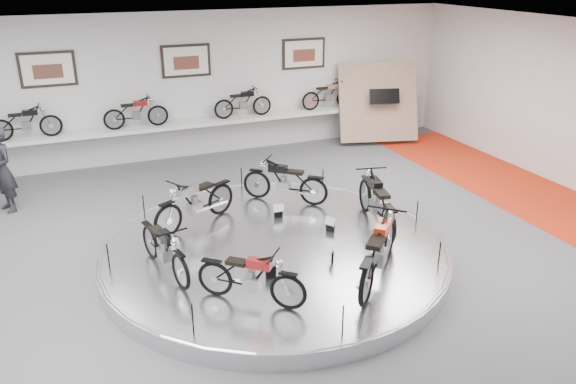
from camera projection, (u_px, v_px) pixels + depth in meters
name	position (u px, v px, depth m)	size (l,w,h in m)	color
floor	(281.00, 266.00, 10.29)	(16.00, 16.00, 0.00)	#4D4D4F
ceiling	(280.00, 42.00, 8.78)	(16.00, 16.00, 0.00)	white
wall_back	(187.00, 86.00, 15.53)	(16.00, 16.00, 0.00)	silver
orange_carpet_strip	(560.00, 209.00, 12.68)	(2.40, 12.60, 0.01)	red
dado_band	(191.00, 137.00, 16.06)	(15.68, 0.04, 1.10)	#BCBCBA
display_platform	(275.00, 252.00, 10.49)	(6.40, 6.40, 0.30)	silver
platform_rim	(275.00, 246.00, 10.44)	(6.40, 6.40, 0.10)	#B2B2BA
shelf	(192.00, 124.00, 15.65)	(11.00, 0.55, 0.10)	silver
poster_left	(48.00, 69.00, 14.00)	(1.35, 0.06, 0.88)	white
poster_center	(186.00, 61.00, 15.23)	(1.35, 0.06, 0.88)	white
poster_right	(304.00, 54.00, 16.47)	(1.35, 0.06, 0.88)	white
display_panel	(378.00, 102.00, 17.01)	(2.40, 0.12, 2.40)	tan
shelf_bike_a	(26.00, 125.00, 14.02)	(1.22, 0.42, 0.73)	black
shelf_bike_b	(136.00, 114.00, 14.97)	(1.22, 0.42, 0.73)	maroon
shelf_bike_c	(243.00, 104.00, 16.02)	(1.22, 0.42, 0.73)	black
shelf_bike_d	(328.00, 97.00, 16.97)	(1.22, 0.42, 0.73)	#A1A0A5
bike_a	(377.00, 201.00, 10.97)	(1.83, 0.65, 1.08)	black
bike_b	(285.00, 181.00, 12.14)	(1.64, 0.58, 0.96)	black
bike_c	(195.00, 201.00, 11.03)	(1.72, 0.61, 1.01)	#A1A0A5
bike_d	(164.00, 248.00, 9.32)	(1.57, 0.56, 0.93)	black
bike_e	(251.00, 277.00, 8.50)	(1.51, 0.53, 0.89)	maroon
bike_f	(379.00, 250.00, 9.04)	(1.90, 0.67, 1.12)	#B02E10
visitor	(2.00, 170.00, 12.27)	(0.70, 0.46, 1.91)	black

